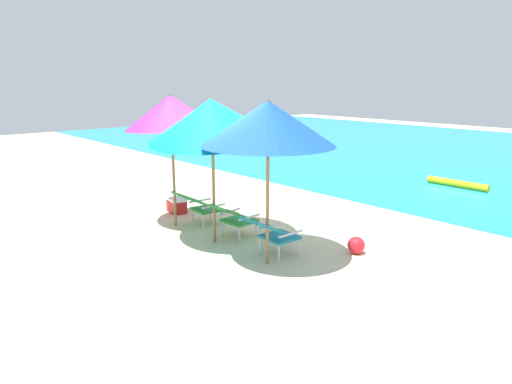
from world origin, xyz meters
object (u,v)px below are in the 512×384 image
(cooler_box, at_px, (177,205))
(lounge_chair_center, at_px, (232,216))
(lounge_chair_left, at_px, (199,204))
(lounge_chair_right, at_px, (271,232))
(beach_umbrella_left, at_px, (171,112))
(beach_umbrella_center, at_px, (212,119))
(swim_buoy, at_px, (457,183))
(beach_ball, at_px, (356,245))
(beach_umbrella_right, at_px, (268,123))

(cooler_box, bearing_deg, lounge_chair_center, -4.19)
(lounge_chair_left, height_order, lounge_chair_right, same)
(beach_umbrella_left, height_order, cooler_box, beach_umbrella_left)
(beach_umbrella_center, height_order, cooler_box, beach_umbrella_center)
(swim_buoy, height_order, beach_ball, beach_ball)
(lounge_chair_left, distance_m, lounge_chair_center, 1.03)
(beach_umbrella_center, bearing_deg, cooler_box, 165.74)
(beach_umbrella_right, height_order, beach_ball, beach_umbrella_right)
(swim_buoy, distance_m, lounge_chair_center, 6.95)
(beach_umbrella_center, height_order, beach_umbrella_right, beach_umbrella_center)
(lounge_chair_center, height_order, lounge_chair_right, same)
(lounge_chair_left, bearing_deg, beach_ball, 18.80)
(beach_umbrella_right, height_order, cooler_box, beach_umbrella_right)
(lounge_chair_center, xyz_separation_m, beach_umbrella_left, (-1.28, -0.36, 1.76))
(lounge_chair_center, distance_m, beach_umbrella_center, 1.73)
(beach_umbrella_left, bearing_deg, lounge_chair_left, 55.08)
(beach_umbrella_right, bearing_deg, beach_umbrella_center, -179.15)
(cooler_box, bearing_deg, beach_umbrella_right, -8.47)
(lounge_chair_right, bearing_deg, cooler_box, 175.75)
(beach_umbrella_left, xyz_separation_m, beach_umbrella_right, (2.56, 0.02, -0.04))
(beach_ball, bearing_deg, beach_umbrella_left, -156.80)
(lounge_chair_right, height_order, beach_umbrella_center, beach_umbrella_center)
(lounge_chair_left, bearing_deg, swim_buoy, 75.41)
(lounge_chair_left, height_order, beach_umbrella_left, beach_umbrella_left)
(swim_buoy, bearing_deg, lounge_chair_center, -96.35)
(lounge_chair_right, relative_size, cooler_box, 1.71)
(swim_buoy, height_order, beach_umbrella_left, beach_umbrella_left)
(swim_buoy, xyz_separation_m, cooler_box, (-2.83, -6.75, 0.06))
(beach_umbrella_left, relative_size, beach_umbrella_center, 0.89)
(swim_buoy, relative_size, beach_umbrella_center, 0.57)
(cooler_box, bearing_deg, beach_umbrella_left, -33.51)
(beach_umbrella_center, relative_size, beach_ball, 9.98)
(beach_ball, xyz_separation_m, cooler_box, (-3.98, -0.86, 0.02))
(swim_buoy, xyz_separation_m, lounge_chair_left, (-1.79, -6.89, 0.31))
(lounge_chair_left, bearing_deg, lounge_chair_right, -2.44)
(lounge_chair_right, distance_m, beach_umbrella_center, 2.05)
(lounge_chair_left, relative_size, lounge_chair_center, 1.01)
(lounge_chair_center, xyz_separation_m, lounge_chair_right, (1.09, -0.08, 0.00))
(lounge_chair_left, xyz_separation_m, beach_umbrella_left, (-0.26, -0.37, 1.76))
(lounge_chair_right, bearing_deg, lounge_chair_center, 175.63)
(beach_umbrella_center, height_order, beach_ball, beach_umbrella_center)
(beach_umbrella_center, bearing_deg, lounge_chair_right, 14.14)
(beach_umbrella_left, bearing_deg, swim_buoy, 74.22)
(lounge_chair_center, bearing_deg, beach_ball, 27.75)
(beach_umbrella_center, distance_m, beach_umbrella_right, 1.31)
(lounge_chair_center, bearing_deg, beach_umbrella_center, -94.70)
(lounge_chair_center, relative_size, lounge_chair_right, 1.01)
(lounge_chair_right, xyz_separation_m, beach_umbrella_right, (0.19, -0.26, 1.72))
(beach_umbrella_left, xyz_separation_m, beach_umbrella_center, (1.25, -0.00, -0.06))
(lounge_chair_right, xyz_separation_m, beach_ball, (0.83, 1.09, -0.26))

